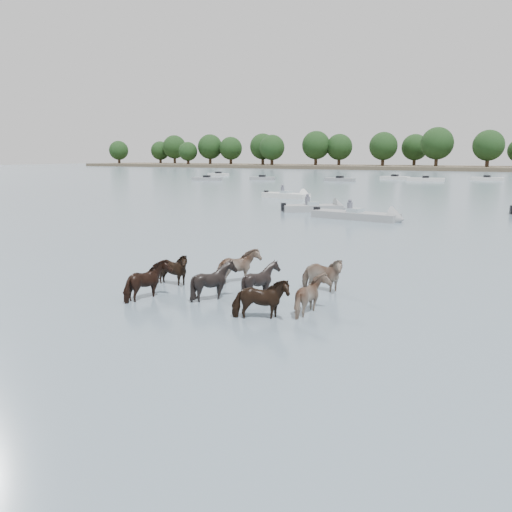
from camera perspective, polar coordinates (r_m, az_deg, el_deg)
The scene contains 8 objects.
ground at distance 14.20m, azimuth -6.15°, elevation -6.39°, with size 400.00×400.00×0.00m, color slate.
shoreline at distance 178.90m, azimuth 3.70°, elevation 9.72°, with size 160.00×30.00×1.00m, color #4C4233.
pony_herd at distance 15.75m, azimuth -2.12°, elevation -2.84°, with size 6.85×4.60×1.33m.
motorboat_a at distance 40.45m, azimuth 7.14°, elevation 5.20°, with size 4.90×4.16×1.92m.
motorboat_b at distance 35.35m, azimuth 11.93°, elevation 4.22°, with size 6.56×2.31×1.92m.
motorboat_f at distance 52.21m, azimuth 3.99°, elevation 6.53°, with size 5.52×2.19×1.92m.
distant_flotilla at distance 90.73m, azimuth 24.31°, elevation 7.48°, with size 106.30×28.83×0.93m.
treeline at distance 176.91m, azimuth 4.05°, elevation 11.72°, with size 146.77×23.46×12.06m.
Camera 1 is at (7.95, -10.98, 4.21)m, focal length 36.79 mm.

